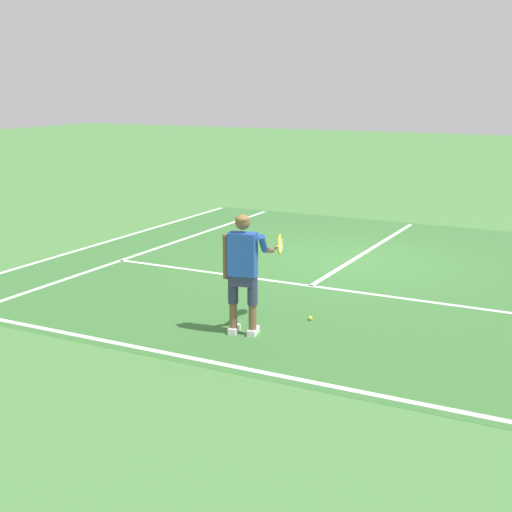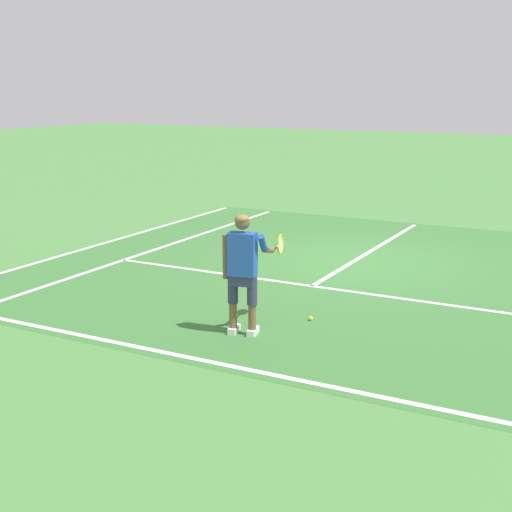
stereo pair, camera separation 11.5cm
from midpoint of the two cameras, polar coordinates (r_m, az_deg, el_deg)
The scene contains 9 objects.
ground_plane at distance 14.49m, azimuth 8.01°, elevation -0.40°, with size 80.00×80.00×0.00m, color #477F3D.
court_inner_surface at distance 13.74m, azimuth 6.83°, elevation -1.11°, with size 10.98×10.65×0.00m, color #387033.
line_baseline at distance 9.36m, azimuth -4.77°, elevation -8.05°, with size 10.98×0.10×0.01m, color white.
line_service at distance 12.60m, azimuth 4.72°, elevation -2.38°, with size 8.23×0.10×0.01m, color white.
line_centre_service at distance 15.51m, azimuth 9.42°, elevation 0.48°, with size 0.10×6.40×0.01m, color white.
line_singles_left at distance 15.65m, azimuth -7.34°, elevation 0.67°, with size 0.10×10.25×0.01m, color white.
line_doubles_left at distance 16.47m, azimuth -11.25°, elevation 1.15°, with size 0.10×10.25×0.01m, color white.
tennis_player at distance 9.93m, azimuth -0.66°, elevation -0.78°, with size 0.59×1.20×1.71m.
tennis_ball_near_feet at distance 10.79m, azimuth 4.64°, elevation -4.94°, with size 0.07×0.07×0.07m, color #CCE02D.
Camera 2 is at (4.81, -13.23, 3.41)m, focal length 50.53 mm.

